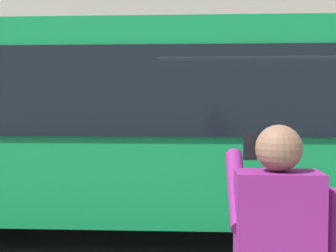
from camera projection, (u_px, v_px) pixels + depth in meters
The scene contains 2 objects.
ground_plane at pixel (251, 238), 7.00m from camera, with size 60.00×60.00×0.00m, color #232326.
red_bus at pixel (158, 122), 7.07m from camera, with size 9.05×2.54×3.08m.
Camera 1 is at (0.79, 6.98, 1.95)m, focal length 51.93 mm.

